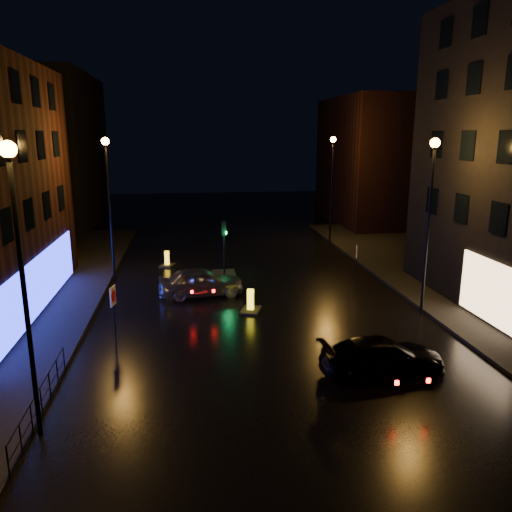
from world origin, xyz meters
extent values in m
plane|color=black|center=(0.00, 0.00, 0.00)|extent=(120.00, 120.00, 0.00)
cube|color=black|center=(14.00, 8.00, 0.07)|extent=(12.00, 44.00, 0.15)
cube|color=black|center=(-16.00, 35.00, 7.00)|extent=(8.00, 16.00, 14.00)
cube|color=black|center=(15.00, 32.00, 6.00)|extent=(8.00, 14.00, 12.00)
cylinder|color=black|center=(-7.80, -2.00, 4.00)|extent=(0.14, 0.14, 8.00)
cylinder|color=black|center=(-7.80, -2.00, 8.00)|extent=(0.20, 0.20, 0.25)
sphere|color=orange|center=(-7.80, -2.00, 8.15)|extent=(0.44, 0.44, 0.44)
cylinder|color=black|center=(-7.80, 14.00, 4.00)|extent=(0.14, 0.14, 8.00)
cylinder|color=black|center=(-7.80, 14.00, 8.00)|extent=(0.20, 0.20, 0.25)
sphere|color=orange|center=(-7.80, 14.00, 8.15)|extent=(0.44, 0.44, 0.44)
cylinder|color=black|center=(7.80, 6.00, 4.00)|extent=(0.14, 0.14, 8.00)
cylinder|color=black|center=(7.80, 6.00, 8.00)|extent=(0.20, 0.20, 0.25)
sphere|color=orange|center=(7.80, 6.00, 8.15)|extent=(0.44, 0.44, 0.44)
cylinder|color=black|center=(7.80, 22.00, 4.00)|extent=(0.14, 0.14, 8.00)
cylinder|color=black|center=(7.80, 22.00, 8.00)|extent=(0.20, 0.20, 0.25)
sphere|color=orange|center=(7.80, 22.00, 8.15)|extent=(0.44, 0.44, 0.44)
cube|color=black|center=(-1.20, 14.00, 0.06)|extent=(1.40, 2.40, 0.12)
cylinder|color=black|center=(-1.20, 14.00, 1.40)|extent=(0.12, 0.12, 2.80)
cube|color=black|center=(-1.20, 14.00, 3.00)|extent=(0.28, 0.22, 0.90)
cylinder|color=#0CFF59|center=(-1.06, 14.00, 2.72)|extent=(0.05, 0.18, 0.18)
cylinder|color=black|center=(-8.00, -1.00, 0.97)|extent=(0.05, 6.00, 0.05)
cylinder|color=black|center=(-8.00, -1.00, 0.50)|extent=(0.04, 6.00, 0.04)
cylinder|color=black|center=(-8.00, -4.00, 0.50)|extent=(0.04, 0.04, 1.00)
cylinder|color=black|center=(-8.00, -1.00, 0.50)|extent=(0.04, 0.04, 1.00)
cylinder|color=black|center=(-8.00, 2.00, 0.50)|extent=(0.04, 0.04, 1.00)
imported|color=#A3A6AB|center=(-2.73, 10.32, 0.78)|extent=(4.75, 2.36, 1.55)
imported|color=black|center=(3.52, 0.29, 0.67)|extent=(4.74, 2.22, 1.34)
cube|color=black|center=(-0.40, 7.49, 0.05)|extent=(1.26, 1.52, 0.11)
cube|color=yellow|center=(-0.40, 7.49, 0.60)|extent=(0.35, 0.29, 1.09)
cube|color=black|center=(-0.40, 7.49, 0.60)|extent=(0.31, 0.13, 0.65)
cube|color=black|center=(-4.79, 16.93, 0.05)|extent=(1.12, 1.36, 0.10)
cube|color=#F1A918|center=(-4.79, 16.93, 0.54)|extent=(0.32, 0.25, 0.98)
cube|color=black|center=(-4.79, 16.93, 0.54)|extent=(0.28, 0.11, 0.59)
cylinder|color=black|center=(-6.50, 4.53, 1.18)|extent=(0.06, 0.06, 2.36)
cube|color=white|center=(-6.50, 4.53, 2.04)|extent=(0.17, 0.59, 0.81)
cylinder|color=#B20C0C|center=(-6.47, 4.52, 2.04)|extent=(0.12, 0.47, 0.47)
cylinder|color=black|center=(6.52, 12.04, 1.02)|extent=(0.06, 0.06, 2.04)
cube|color=white|center=(6.52, 12.04, 1.76)|extent=(0.19, 0.50, 0.70)
cylinder|color=#B20C0C|center=(6.50, 12.04, 1.76)|extent=(0.13, 0.40, 0.41)
camera|label=1|loc=(-3.33, -15.65, 8.51)|focal=35.00mm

